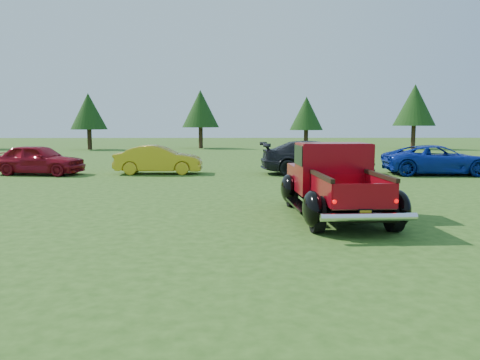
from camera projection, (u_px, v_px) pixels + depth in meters
The scene contains 10 objects.
ground at pixel (251, 225), 9.93m from camera, with size 120.00×120.00×0.00m, color #2B4E16.
tree_west at pixel (89, 111), 38.09m from camera, with size 2.94×2.94×4.60m.
tree_mid_left at pixel (200, 109), 40.23m from camera, with size 3.20×3.20×5.00m.
tree_mid_right at pixel (306, 113), 39.47m from camera, with size 2.82×2.82×4.40m.
tree_east at pixel (415, 105), 39.07m from camera, with size 3.46×3.46×5.40m.
pickup_truck at pixel (332, 181), 11.04m from camera, with size 2.31×4.66×1.70m.
show_car_red at pixel (39, 159), 19.65m from camera, with size 1.52×3.77×1.28m, color maroon.
show_car_yellow at pixel (159, 160), 19.99m from camera, with size 1.29×3.69×1.21m, color gold.
show_car_grey at pixel (317, 157), 19.94m from camera, with size 1.97×4.85×1.41m, color black.
show_car_blue at pixel (438, 160), 19.69m from camera, with size 2.06×4.46×1.24m, color #0E289C.
Camera 1 is at (-0.43, -9.73, 2.16)m, focal length 35.00 mm.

